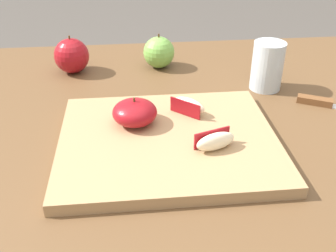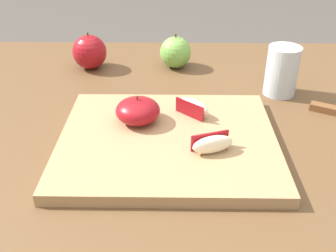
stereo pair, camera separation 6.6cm
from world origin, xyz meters
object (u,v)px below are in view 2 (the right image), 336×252
apple_wedge_middle (213,144)px  cutting_board (168,141)px  apple_half_skin_up (138,111)px  apple_wedge_front (193,107)px  whole_apple_granny_green (176,52)px  whole_apple_red_delicious (90,52)px  drinking_glass_water (282,71)px  paring_knife (336,111)px

apple_wedge_middle → cutting_board: bearing=147.4°
apple_half_skin_up → apple_wedge_front: bearing=15.4°
apple_half_skin_up → whole_apple_granny_green: bearing=77.3°
whole_apple_red_delicious → drinking_glass_water: (0.43, -0.13, 0.01)m
cutting_board → apple_half_skin_up: 0.08m
apple_half_skin_up → whole_apple_red_delicious: (-0.14, 0.29, -0.00)m
whole_apple_granny_green → apple_wedge_middle: bearing=-81.7°
apple_half_skin_up → drinking_glass_water: 0.33m
paring_knife → cutting_board: bearing=-160.4°
apple_wedge_middle → whole_apple_granny_green: bearing=98.3°
whole_apple_granny_green → drinking_glass_water: size_ratio=0.80×
apple_wedge_middle → whole_apple_red_delicious: size_ratio=0.79×
apple_half_skin_up → apple_wedge_middle: (0.13, -0.09, -0.01)m
cutting_board → apple_wedge_middle: bearing=-32.6°
whole_apple_red_delicious → drinking_glass_water: size_ratio=0.86×
cutting_board → apple_wedge_middle: 0.09m
apple_half_skin_up → apple_wedge_front: 0.10m
apple_wedge_middle → paring_knife: 0.31m
apple_wedge_front → apple_wedge_middle: bearing=-78.2°
apple_wedge_middle → drinking_glass_water: drinking_glass_water is taller
cutting_board → paring_knife: (0.33, 0.12, -0.00)m
apple_wedge_middle → whole_apple_red_delicious: bearing=124.6°
whole_apple_granny_green → paring_knife: bearing=-36.4°
apple_wedge_middle → paring_knife: (0.26, 0.16, -0.03)m
paring_knife → whole_apple_red_delicious: size_ratio=1.68×
apple_wedge_front → drinking_glass_water: (0.19, 0.13, 0.02)m
apple_wedge_front → apple_half_skin_up: bearing=-164.6°
apple_wedge_front → paring_knife: 0.29m
apple_half_skin_up → whole_apple_red_delicious: bearing=115.7°
apple_half_skin_up → whole_apple_granny_green: whole_apple_granny_green is taller
apple_wedge_middle → drinking_glass_water: (0.17, 0.25, 0.02)m
apple_wedge_middle → whole_apple_red_delicious: whole_apple_red_delicious is taller
apple_wedge_front → whole_apple_granny_green: size_ratio=0.78×
whole_apple_granny_green → whole_apple_red_delicious: bearing=-177.4°
whole_apple_red_delicious → whole_apple_granny_green: size_ratio=1.07×
paring_knife → whole_apple_red_delicious: whole_apple_red_delicious is taller
apple_half_skin_up → paring_knife: apple_half_skin_up is taller
apple_wedge_middle → apple_wedge_front: same height
apple_half_skin_up → apple_wedge_front: apple_half_skin_up is taller
cutting_board → paring_knife: 0.35m
cutting_board → whole_apple_red_delicious: bearing=119.8°
apple_wedge_middle → whole_apple_red_delicious: 0.47m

